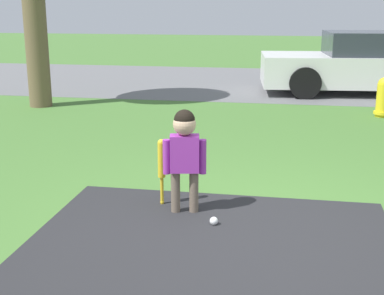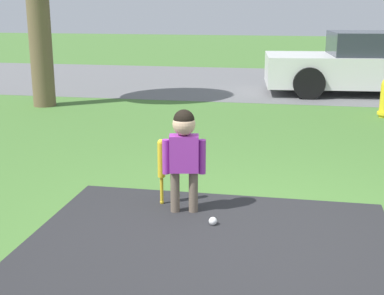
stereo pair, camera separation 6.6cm
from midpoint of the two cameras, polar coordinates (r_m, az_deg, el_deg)
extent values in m
plane|color=#477533|center=(4.70, 6.84, -9.47)|extent=(60.00, 60.00, 0.00)
cube|color=slate|center=(13.81, 9.21, 6.84)|extent=(40.00, 6.00, 0.01)
cylinder|color=#6B5B4C|center=(5.13, -2.14, -4.73)|extent=(0.09, 0.09, 0.41)
cylinder|color=#6B5B4C|center=(5.13, -0.17, -4.73)|extent=(0.09, 0.09, 0.41)
cube|color=purple|center=(5.01, -1.17, -0.64)|extent=(0.30, 0.20, 0.35)
cylinder|color=purple|center=(5.03, -3.12, -1.00)|extent=(0.07, 0.07, 0.33)
cylinder|color=purple|center=(5.02, 0.78, -0.99)|extent=(0.07, 0.07, 0.33)
sphere|color=#D8AD8C|center=(4.94, -1.19, 2.52)|extent=(0.21, 0.21, 0.21)
sphere|color=black|center=(4.94, -1.19, 2.95)|extent=(0.20, 0.20, 0.20)
sphere|color=yellow|center=(5.39, -3.55, -5.83)|extent=(0.04, 0.04, 0.04)
cylinder|color=yellow|center=(5.35, -3.57, -4.60)|extent=(0.03, 0.03, 0.29)
cylinder|color=yellow|center=(5.25, -3.63, -1.34)|extent=(0.07, 0.07, 0.35)
sphere|color=yellow|center=(5.21, -3.66, 0.51)|extent=(0.07, 0.07, 0.07)
sphere|color=white|center=(4.89, 1.96, -7.84)|extent=(0.08, 0.08, 0.08)
cylinder|color=yellow|center=(10.03, 19.52, 4.77)|extent=(0.23, 0.23, 0.59)
cylinder|color=yellow|center=(10.07, 19.41, 3.52)|extent=(0.29, 0.29, 0.05)
cube|color=silver|center=(12.57, 17.73, 7.88)|extent=(4.64, 2.16, 0.67)
cube|color=#2D333D|center=(12.57, 18.96, 10.46)|extent=(2.29, 1.73, 0.50)
cylinder|color=black|center=(11.49, 11.81, 6.73)|extent=(0.68, 0.24, 0.67)
cylinder|color=black|center=(13.21, 10.89, 7.84)|extent=(0.68, 0.24, 0.67)
cylinder|color=brown|center=(10.76, -16.58, 12.76)|extent=(0.43, 0.43, 3.23)
camera|label=1|loc=(0.03, -90.35, -0.09)|focal=50.00mm
camera|label=2|loc=(0.03, 89.65, 0.09)|focal=50.00mm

